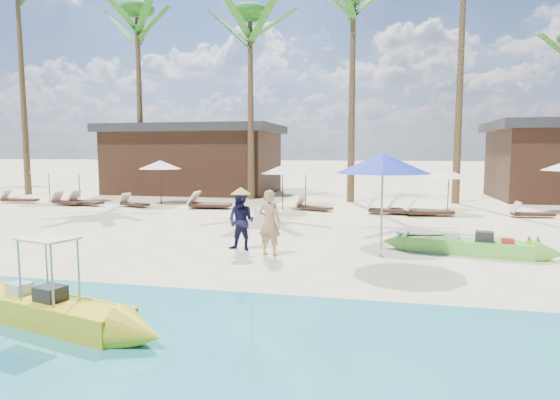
% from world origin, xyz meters
% --- Properties ---
extents(ground, '(240.00, 240.00, 0.00)m').
position_xyz_m(ground, '(0.00, 0.00, 0.00)').
color(ground, '#F6E7B6').
rests_on(ground, ground).
extents(wet_sand_strip, '(240.00, 4.50, 0.01)m').
position_xyz_m(wet_sand_strip, '(0.00, -5.00, 0.00)').
color(wet_sand_strip, tan).
rests_on(wet_sand_strip, ground).
extents(green_canoe, '(4.87, 1.30, 0.63)m').
position_xyz_m(green_canoe, '(5.94, 1.92, 0.21)').
color(green_canoe, '#6DE044').
rests_on(green_canoe, ground).
extents(yellow_canoe, '(5.19, 1.65, 1.37)m').
position_xyz_m(yellow_canoe, '(-1.39, -4.66, 0.22)').
color(yellow_canoe, yellow).
rests_on(yellow_canoe, ground).
extents(tourist, '(0.70, 0.54, 1.69)m').
position_xyz_m(tourist, '(0.95, 0.70, 0.85)').
color(tourist, tan).
rests_on(tourist, ground).
extents(vendor_green, '(0.88, 0.75, 1.59)m').
position_xyz_m(vendor_green, '(0.06, 1.14, 0.79)').
color(vendor_green, '#15173B').
rests_on(vendor_green, ground).
extents(blue_umbrella, '(2.43, 2.43, 2.61)m').
position_xyz_m(blue_umbrella, '(3.74, 1.24, 2.36)').
color(blue_umbrella, '#99999E').
rests_on(blue_umbrella, ground).
extents(resort_parasol_2, '(1.88, 1.88, 1.93)m').
position_xyz_m(resort_parasol_2, '(-13.26, 10.51, 1.74)').
color(resort_parasol_2, '#3B2318').
rests_on(resort_parasol_2, ground).
extents(lounger_2_left, '(1.89, 0.82, 0.62)m').
position_xyz_m(lounger_2_left, '(-14.58, 9.78, 0.21)').
color(lounger_2_left, '#3B2318').
rests_on(lounger_2_left, ground).
extents(resort_parasol_3, '(1.83, 1.83, 1.88)m').
position_xyz_m(resort_parasol_3, '(-11.73, 10.86, 1.70)').
color(resort_parasol_3, '#3B2318').
rests_on(resort_parasol_3, ground).
extents(lounger_3_left, '(1.85, 0.92, 0.60)m').
position_xyz_m(lounger_3_left, '(-11.45, 9.40, 0.20)').
color(lounger_3_left, '#3B2318').
rests_on(lounger_3_left, ground).
extents(lounger_3_right, '(1.94, 0.94, 0.63)m').
position_xyz_m(lounger_3_right, '(-10.53, 9.52, 0.21)').
color(lounger_3_right, '#3B2318').
rests_on(lounger_3_right, ground).
extents(resort_parasol_4, '(2.13, 2.13, 2.19)m').
position_xyz_m(resort_parasol_4, '(-7.19, 11.03, 1.97)').
color(resort_parasol_4, '#3B2318').
rests_on(resort_parasol_4, ground).
extents(lounger_4_left, '(1.72, 1.04, 0.56)m').
position_xyz_m(lounger_4_left, '(-7.90, 9.50, 0.19)').
color(lounger_4_left, '#3B2318').
rests_on(lounger_4_left, ground).
extents(lounger_4_right, '(2.02, 0.78, 0.67)m').
position_xyz_m(lounger_4_right, '(-4.16, 9.54, 0.22)').
color(lounger_4_right, '#3B2318').
rests_on(lounger_4_right, ground).
extents(resort_parasol_5, '(1.98, 1.98, 2.04)m').
position_xyz_m(resort_parasol_5, '(-0.65, 9.95, 1.84)').
color(resort_parasol_5, '#3B2318').
rests_on(resort_parasol_5, ground).
extents(lounger_5_left, '(2.04, 0.77, 0.68)m').
position_xyz_m(lounger_5_left, '(-4.26, 9.93, 0.23)').
color(lounger_5_left, '#3B2318').
rests_on(lounger_5_left, ground).
extents(resort_parasol_6, '(1.87, 1.87, 1.93)m').
position_xyz_m(resort_parasol_6, '(0.10, 11.83, 1.74)').
color(resort_parasol_6, '#3B2318').
rests_on(resort_parasol_6, ground).
extents(lounger_6_left, '(1.74, 1.04, 0.57)m').
position_xyz_m(lounger_6_left, '(0.72, 9.93, 0.19)').
color(lounger_6_left, '#3B2318').
rests_on(lounger_6_left, ground).
extents(lounger_6_right, '(1.95, 0.77, 0.65)m').
position_xyz_m(lounger_6_right, '(4.00, 9.35, 0.22)').
color(lounger_6_right, '#3B2318').
rests_on(lounger_6_right, ground).
extents(resort_parasol_7, '(1.78, 1.78, 1.83)m').
position_xyz_m(resort_parasol_7, '(6.63, 11.01, 1.65)').
color(resort_parasol_7, '#3B2318').
rests_on(resort_parasol_7, ground).
extents(lounger_7_left, '(2.03, 0.86, 0.67)m').
position_xyz_m(lounger_7_left, '(4.90, 9.61, 0.22)').
color(lounger_7_left, '#3B2318').
rests_on(lounger_7_left, ground).
extents(lounger_7_right, '(2.05, 0.94, 0.67)m').
position_xyz_m(lounger_7_right, '(5.55, 9.15, 0.22)').
color(lounger_7_right, '#3B2318').
rests_on(lounger_7_right, ground).
extents(lounger_8_left, '(1.71, 0.69, 0.56)m').
position_xyz_m(lounger_8_left, '(9.59, 9.61, 0.19)').
color(lounger_8_left, '#3B2318').
rests_on(lounger_8_left, ground).
extents(palm_1, '(2.08, 2.08, 13.60)m').
position_xyz_m(palm_1, '(-17.59, 14.06, 10.82)').
color(palm_1, brown).
rests_on(palm_1, ground).
extents(palm_2, '(2.08, 2.08, 11.33)m').
position_xyz_m(palm_2, '(-10.45, 15.08, 9.18)').
color(palm_2, brown).
rests_on(palm_2, ground).
extents(palm_3, '(2.08, 2.08, 10.52)m').
position_xyz_m(palm_3, '(-3.36, 14.27, 8.58)').
color(palm_3, brown).
rests_on(palm_3, ground).
extents(palm_4, '(2.08, 2.08, 11.70)m').
position_xyz_m(palm_4, '(2.15, 14.01, 9.45)').
color(palm_4, brown).
rests_on(palm_4, ground).
extents(pavilion_west, '(10.80, 6.60, 4.30)m').
position_xyz_m(pavilion_west, '(-8.00, 17.50, 2.19)').
color(pavilion_west, '#3B2318').
rests_on(pavilion_west, ground).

